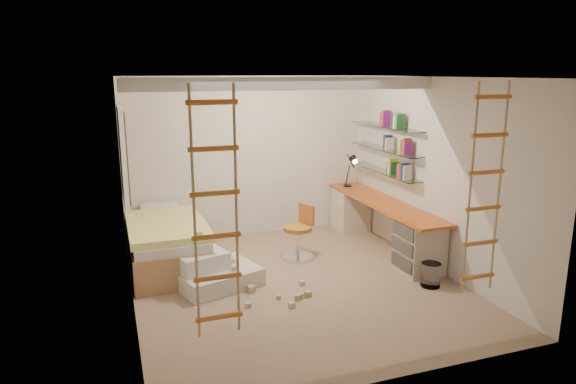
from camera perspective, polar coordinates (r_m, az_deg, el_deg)
name	(u,v)px	position (r m, az deg, el deg)	size (l,w,h in m)	color
floor	(296,284)	(6.71, 0.86, -10.17)	(4.50, 4.50, 0.00)	#967861
ceiling_beam	(288,84)	(6.44, 0.00, 11.95)	(4.00, 0.18, 0.16)	white
window_frame	(123,155)	(7.36, -17.89, 3.89)	(0.06, 1.15, 1.35)	white
window_blind	(126,155)	(7.36, -17.58, 3.91)	(0.02, 1.00, 1.20)	#4C2D1E
rope_ladder_left	(216,215)	(4.26, -8.04, -2.55)	(0.41, 0.04, 2.13)	orange
rope_ladder_right	(485,190)	(5.44, 21.02, 0.16)	(0.41, 0.04, 2.13)	orange
waste_bin	(431,275)	(6.82, 15.58, -8.85)	(0.25, 0.25, 0.31)	white
desk	(381,223)	(8.00, 10.35, -3.40)	(0.56, 2.80, 0.75)	#CD5918
shelves	(385,149)	(8.06, 10.68, 4.71)	(0.25, 1.80, 0.71)	white
bed	(166,243)	(7.41, -13.36, -5.51)	(1.02, 2.00, 0.69)	#AD7F51
task_lamp	(352,166)	(8.63, 7.14, 2.94)	(0.14, 0.36, 0.57)	black
swivel_chair	(299,239)	(7.47, 1.20, -5.26)	(0.60, 0.60, 0.80)	#B17222
play_platform	(212,272)	(6.69, -8.41, -8.79)	(1.18, 1.03, 0.44)	silver
toy_blocks	(252,277)	(6.40, -4.01, -9.37)	(1.33, 1.12, 0.71)	#CCB284
books	(385,143)	(8.05, 10.71, 5.36)	(0.14, 0.70, 0.92)	white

